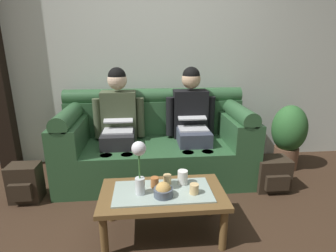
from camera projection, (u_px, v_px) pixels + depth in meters
name	position (u px, v px, depth m)	size (l,w,h in m)	color
ground_plane	(164.00, 245.00, 2.00)	(14.00, 14.00, 0.00)	#382619
back_wall_patterned	(153.00, 45.00, 3.20)	(6.00, 0.12, 2.90)	silver
couch	(156.00, 144.00, 3.00)	(2.06, 0.88, 0.96)	#2D5633
person_left	(119.00, 121.00, 2.88)	(0.56, 0.67, 1.22)	#232326
person_right	(192.00, 119.00, 2.95)	(0.56, 0.67, 1.22)	#383D4C
coffee_table	(163.00, 197.00, 2.03)	(0.95, 0.52, 0.38)	brown
flower_vase	(139.00, 163.00, 1.91)	(0.10, 0.10, 0.41)	silver
snack_bowl	(163.00, 191.00, 1.94)	(0.14, 0.14, 0.12)	#4C5666
cup_near_left	(183.00, 177.00, 2.10)	(0.08, 0.08, 0.11)	white
cup_near_right	(194.00, 189.00, 1.97)	(0.07, 0.07, 0.08)	#DBB77A
cup_far_center	(155.00, 182.00, 2.06)	(0.06, 0.06, 0.08)	#B26633
cup_far_left	(167.00, 179.00, 2.11)	(0.06, 0.06, 0.08)	#DBB77A
backpack_right	(271.00, 174.00, 2.74)	(0.34, 0.29, 0.34)	#2D2319
backpack_left	(25.00, 183.00, 2.53)	(0.28, 0.25, 0.37)	#2D2319
potted_plant	(289.00, 134.00, 3.16)	(0.40, 0.40, 0.78)	brown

